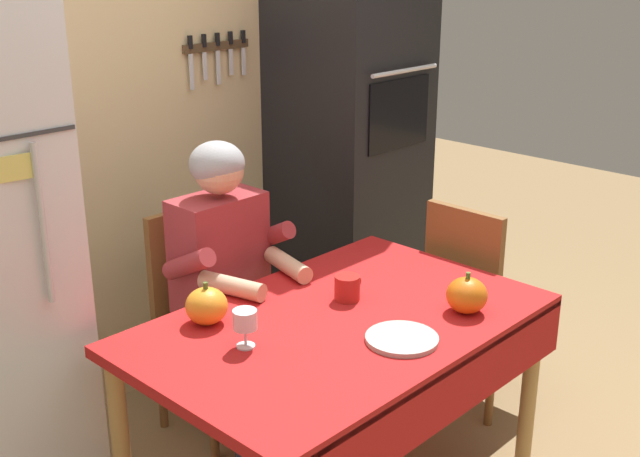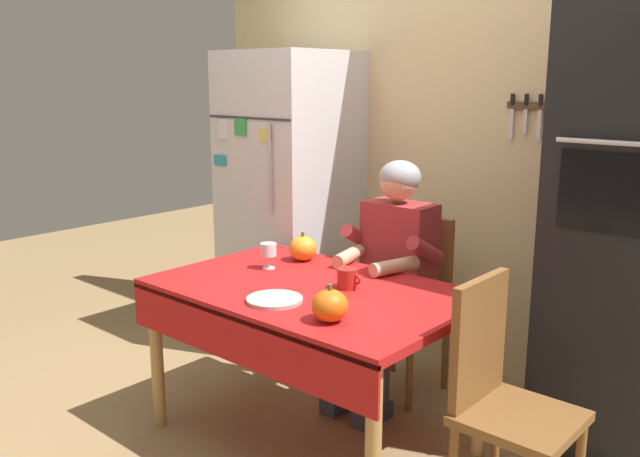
% 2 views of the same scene
% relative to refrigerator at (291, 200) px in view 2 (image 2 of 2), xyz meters
% --- Properties ---
extents(ground_plane, '(10.00, 10.00, 0.00)m').
position_rel_refrigerator_xyz_m(ground_plane, '(0.95, -0.96, -0.90)').
color(ground_plane, '#93754C').
rests_on(ground_plane, ground).
extents(back_wall_assembly, '(3.70, 0.13, 2.60)m').
position_rel_refrigerator_xyz_m(back_wall_assembly, '(1.00, 0.39, 0.40)').
color(back_wall_assembly, '#D1B784').
rests_on(back_wall_assembly, ground).
extents(refrigerator, '(0.68, 0.71, 1.80)m').
position_rel_refrigerator_xyz_m(refrigerator, '(0.00, 0.00, 0.00)').
color(refrigerator, silver).
rests_on(refrigerator, ground).
extents(wall_oven, '(0.60, 0.64, 2.10)m').
position_rel_refrigerator_xyz_m(wall_oven, '(2.00, 0.04, 0.15)').
color(wall_oven, black).
rests_on(wall_oven, ground).
extents(dining_table, '(1.40, 0.90, 0.74)m').
position_rel_refrigerator_xyz_m(dining_table, '(0.95, -0.88, -0.24)').
color(dining_table, tan).
rests_on(dining_table, ground).
extents(chair_behind_person, '(0.40, 0.40, 0.93)m').
position_rel_refrigerator_xyz_m(chair_behind_person, '(0.97, -0.09, -0.39)').
color(chair_behind_person, brown).
rests_on(chair_behind_person, ground).
extents(seated_person, '(0.47, 0.55, 1.25)m').
position_rel_refrigerator_xyz_m(seated_person, '(0.97, -0.28, -0.16)').
color(seated_person, '#38384C').
rests_on(seated_person, ground).
extents(chair_right_side, '(0.40, 0.40, 0.93)m').
position_rel_refrigerator_xyz_m(chair_right_side, '(1.85, -0.82, -0.39)').
color(chair_right_side, brown).
rests_on(chair_right_side, ground).
extents(coffee_mug, '(0.12, 0.09, 0.09)m').
position_rel_refrigerator_xyz_m(coffee_mug, '(1.09, -0.77, -0.11)').
color(coffee_mug, '#B2231E').
rests_on(coffee_mug, dining_table).
extents(wine_glass, '(0.08, 0.08, 0.13)m').
position_rel_refrigerator_xyz_m(wine_glass, '(0.60, -0.78, -0.07)').
color(wine_glass, white).
rests_on(wine_glass, dining_table).
extents(pumpkin_large, '(0.14, 0.14, 0.15)m').
position_rel_refrigerator_xyz_m(pumpkin_large, '(0.62, -0.56, -0.10)').
color(pumpkin_large, orange).
rests_on(pumpkin_large, dining_table).
extents(pumpkin_medium, '(0.14, 0.14, 0.15)m').
position_rel_refrigerator_xyz_m(pumpkin_medium, '(1.29, -1.14, -0.10)').
color(pumpkin_medium, orange).
rests_on(pumpkin_medium, dining_table).
extents(serving_tray, '(0.24, 0.24, 0.02)m').
position_rel_refrigerator_xyz_m(serving_tray, '(0.97, -1.11, -0.15)').
color(serving_tray, '#B7B2A8').
rests_on(serving_tray, dining_table).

